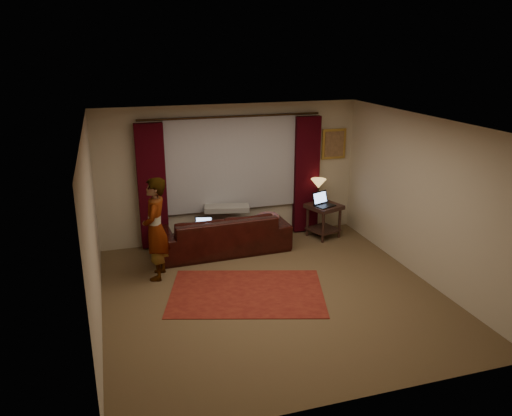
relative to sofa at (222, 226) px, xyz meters
The scene contains 20 objects.
floor 1.97m from the sofa, 79.89° to the right, with size 5.00×5.00×0.01m, color brown.
ceiling 2.85m from the sofa, 79.89° to the right, with size 5.00×5.00×0.02m, color silver.
wall_back 1.08m from the sofa, 61.65° to the left, with size 5.00×0.02×2.60m, color #BCB095.
wall_front 4.47m from the sofa, 85.62° to the right, with size 5.00×0.02×2.60m, color #BCB095.
wall_left 2.98m from the sofa, 139.04° to the right, with size 0.02×5.00×2.60m, color #BCB095.
wall_right 3.50m from the sofa, 33.54° to the right, with size 0.02×5.00×2.60m, color #BCB095.
sheer_curtain 1.21m from the sofa, 59.15° to the left, with size 2.50×0.05×1.80m, color #A0A0A8.
drape_left 1.45m from the sofa, 156.32° to the left, with size 0.50×0.14×2.30m, color black.
drape_right 2.03m from the sofa, 15.56° to the left, with size 0.50×0.14×2.30m, color black.
curtain_rod 1.99m from the sofa, 56.74° to the left, with size 0.04×0.04×3.40m, color #2F1F10.
picture_frame 2.81m from the sofa, 13.64° to the left, with size 0.50×0.04×0.60m, color #B48B38.
sofa is the anchor object (origin of this frame).
throw_blanket 0.60m from the sofa, 62.13° to the left, with size 0.83×0.33×0.10m, color gray.
clothing_pile 0.85m from the sofa, ahead, with size 0.46×0.36×0.20m, color #744854.
laptop_sofa 0.42m from the sofa, 157.11° to the right, with size 0.31×0.33×0.22m, color black, non-canonical shape.
area_rug 1.79m from the sofa, 91.03° to the right, with size 2.33×1.55×0.01m, color maroon.
end_table 2.07m from the sofa, ahead, with size 0.57×0.57×0.66m, color black.
tiffany_lamp 2.06m from the sofa, ahead, with size 0.30×0.30×0.48m, color olive, non-canonical shape.
laptop_table 2.06m from the sofa, ahead, with size 0.37×0.40×0.27m, color black, non-canonical shape.
person 1.51m from the sofa, 148.91° to the right, with size 0.49×0.49×1.67m, color gray.
Camera 1 is at (-2.23, -6.44, 3.62)m, focal length 35.00 mm.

